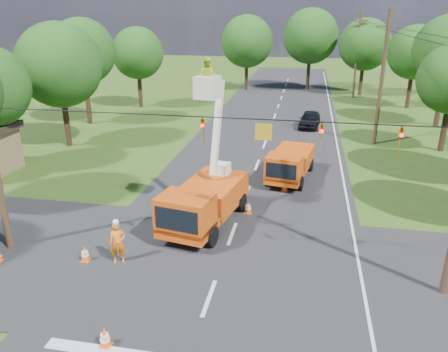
% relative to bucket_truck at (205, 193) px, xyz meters
% --- Properties ---
extents(ground, '(140.00, 140.00, 0.00)m').
position_rel_bucket_truck_xyz_m(ground, '(1.48, 14.23, -1.67)').
color(ground, '#334F17').
rests_on(ground, ground).
extents(road_main, '(12.00, 100.00, 0.06)m').
position_rel_bucket_truck_xyz_m(road_main, '(1.48, 14.23, -1.67)').
color(road_main, black).
rests_on(road_main, ground).
extents(road_cross, '(56.00, 10.00, 0.07)m').
position_rel_bucket_truck_xyz_m(road_cross, '(1.48, -3.77, -1.67)').
color(road_cross, black).
rests_on(road_cross, ground).
extents(edge_line, '(0.12, 90.00, 0.02)m').
position_rel_bucket_truck_xyz_m(edge_line, '(7.08, 14.23, -1.67)').
color(edge_line, silver).
rests_on(edge_line, ground).
extents(bucket_truck, '(3.44, 6.61, 7.96)m').
position_rel_bucket_truck_xyz_m(bucket_truck, '(0.00, 0.00, 0.00)').
color(bucket_truck, '#C4410D').
rests_on(bucket_truck, ground).
extents(second_truck, '(2.90, 5.75, 2.06)m').
position_rel_bucket_truck_xyz_m(second_truck, '(3.76, 6.99, -0.60)').
color(second_truck, '#C4410D').
rests_on(second_truck, ground).
extents(ground_worker, '(0.79, 0.67, 1.85)m').
position_rel_bucket_truck_xyz_m(ground_worker, '(-2.75, -4.04, -0.75)').
color(ground_worker, orange).
rests_on(ground_worker, ground).
extents(distant_car, '(2.10, 4.35, 1.43)m').
position_rel_bucket_truck_xyz_m(distant_car, '(4.90, 20.57, -0.95)').
color(distant_car, black).
rests_on(distant_car, ground).
extents(traffic_cone_0, '(0.38, 0.38, 0.71)m').
position_rel_bucket_truck_xyz_m(traffic_cone_0, '(-1.17, -8.74, -1.31)').
color(traffic_cone_0, '#FF550D').
rests_on(traffic_cone_0, ground).
extents(traffic_cone_1, '(0.38, 0.38, 0.71)m').
position_rel_bucket_truck_xyz_m(traffic_cone_1, '(1.89, 1.64, -1.31)').
color(traffic_cone_1, '#FF550D').
rests_on(traffic_cone_1, ground).
extents(traffic_cone_2, '(0.38, 0.38, 0.71)m').
position_rel_bucket_truck_xyz_m(traffic_cone_2, '(3.58, 5.03, -1.31)').
color(traffic_cone_2, '#FF550D').
rests_on(traffic_cone_2, ground).
extents(traffic_cone_3, '(0.38, 0.38, 0.71)m').
position_rel_bucket_truck_xyz_m(traffic_cone_3, '(-4.18, -4.23, -1.31)').
color(traffic_cone_3, '#FF550D').
rests_on(traffic_cone_3, ground).
extents(traffic_cone_6, '(0.38, 0.38, 0.71)m').
position_rel_bucket_truck_xyz_m(traffic_cone_6, '(4.86, 10.86, -1.31)').
color(traffic_cone_6, '#FF550D').
rests_on(traffic_cone_6, ground).
extents(pole_right_mid, '(1.80, 0.30, 10.00)m').
position_rel_bucket_truck_xyz_m(pole_right_mid, '(9.98, 16.23, 3.44)').
color(pole_right_mid, '#4C3823').
rests_on(pole_right_mid, ground).
extents(pole_right_far, '(1.80, 0.30, 10.00)m').
position_rel_bucket_truck_xyz_m(pole_right_far, '(9.98, 36.23, 3.44)').
color(pole_right_far, '#4C3823').
rests_on(pole_right_far, ground).
extents(signal_span, '(18.00, 0.29, 1.07)m').
position_rel_bucket_truck_xyz_m(signal_span, '(3.71, -3.78, 4.21)').
color(signal_span, black).
rests_on(signal_span, ground).
extents(tree_left_d, '(6.20, 6.20, 9.24)m').
position_rel_bucket_truck_xyz_m(tree_left_d, '(-13.52, 11.23, 4.45)').
color(tree_left_d, '#382616').
rests_on(tree_left_d, ground).
extents(tree_left_e, '(5.80, 5.80, 9.41)m').
position_rel_bucket_truck_xyz_m(tree_left_e, '(-15.32, 18.23, 4.82)').
color(tree_left_e, '#382616').
rests_on(tree_left_e, ground).
extents(tree_left_f, '(5.40, 5.40, 8.40)m').
position_rel_bucket_truck_xyz_m(tree_left_f, '(-13.32, 26.23, 4.02)').
color(tree_left_f, '#382616').
rests_on(tree_left_f, ground).
extents(tree_right_e, '(5.60, 5.60, 8.63)m').
position_rel_bucket_truck_xyz_m(tree_right_e, '(15.28, 31.23, 4.14)').
color(tree_right_e, '#382616').
rests_on(tree_right_e, ground).
extents(tree_far_a, '(6.60, 6.60, 9.50)m').
position_rel_bucket_truck_xyz_m(tree_far_a, '(-3.52, 39.23, 4.52)').
color(tree_far_a, '#382616').
rests_on(tree_far_a, ground).
extents(tree_far_b, '(7.00, 7.00, 10.32)m').
position_rel_bucket_truck_xyz_m(tree_far_b, '(4.48, 41.23, 5.14)').
color(tree_far_b, '#382616').
rests_on(tree_far_b, ground).
extents(tree_far_c, '(6.20, 6.20, 9.18)m').
position_rel_bucket_truck_xyz_m(tree_far_c, '(10.98, 38.23, 4.39)').
color(tree_far_c, '#382616').
rests_on(tree_far_c, ground).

